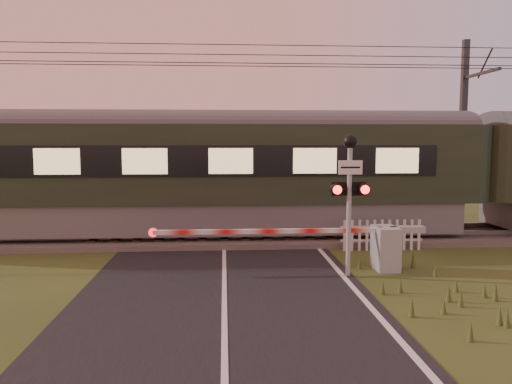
{
  "coord_description": "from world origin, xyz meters",
  "views": [
    {
      "loc": [
        0.01,
        -9.25,
        3.13
      ],
      "look_at": [
        0.81,
        3.2,
        1.86
      ],
      "focal_mm": 35.0,
      "sensor_mm": 36.0,
      "label": 1
    }
  ],
  "objects": [
    {
      "name": "track_bed",
      "position": [
        0.0,
        6.5,
        0.07
      ],
      "size": [
        140.0,
        3.4,
        0.39
      ],
      "color": "#47423D",
      "rests_on": "ground"
    },
    {
      "name": "overhead_wires",
      "position": [
        0.0,
        6.5,
        5.72
      ],
      "size": [
        120.0,
        0.62,
        0.62
      ],
      "color": "black",
      "rests_on": "ground"
    },
    {
      "name": "boom_gate",
      "position": [
        3.62,
        2.5,
        0.6
      ],
      "size": [
        6.69,
        0.82,
        1.09
      ],
      "color": "gray",
      "rests_on": "ground"
    },
    {
      "name": "crossing_signal",
      "position": [
        2.88,
        1.96,
        2.26
      ],
      "size": [
        0.84,
        0.35,
        3.29
      ],
      "color": "gray",
      "rests_on": "ground"
    },
    {
      "name": "train",
      "position": [
        8.16,
        6.5,
        2.17
      ],
      "size": [
        40.59,
        2.8,
        3.78
      ],
      "color": "slate",
      "rests_on": "ground"
    },
    {
      "name": "ground",
      "position": [
        0.0,
        0.0,
        0.0
      ],
      "size": [
        160.0,
        160.0,
        0.0
      ],
      "primitive_type": "plane",
      "color": "#2E3F18",
      "rests_on": "ground"
    },
    {
      "name": "catenary_mast",
      "position": [
        8.84,
        8.72,
        3.55
      ],
      "size": [
        0.21,
        2.46,
        6.81
      ],
      "color": "#2D2D30",
      "rests_on": "ground"
    },
    {
      "name": "picket_fence",
      "position": [
        4.53,
        4.6,
        0.45
      ],
      "size": [
        2.4,
        0.07,
        0.89
      ],
      "color": "silver",
      "rests_on": "ground"
    },
    {
      "name": "road",
      "position": [
        0.02,
        -0.23,
        0.01
      ],
      "size": [
        6.0,
        140.0,
        0.03
      ],
      "color": "black",
      "rests_on": "ground"
    }
  ]
}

